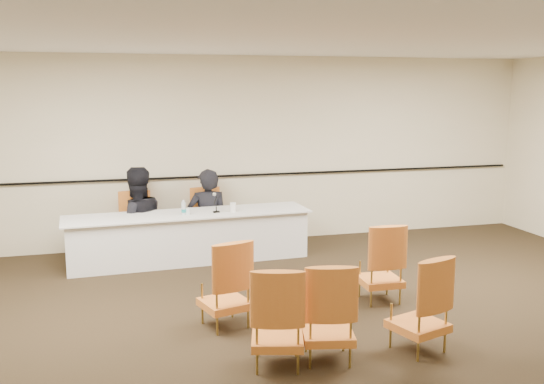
{
  "coord_description": "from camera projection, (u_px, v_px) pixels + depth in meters",
  "views": [
    {
      "loc": [
        -2.08,
        -5.51,
        2.49
      ],
      "look_at": [
        0.15,
        2.6,
        1.04
      ],
      "focal_mm": 40.0,
      "sensor_mm": 36.0,
      "label": 1
    }
  ],
  "objects": [
    {
      "name": "aud_chair_back_left",
      "position": [
        277.0,
        316.0,
        5.43
      ],
      "size": [
        0.61,
        0.61,
        0.95
      ],
      "primitive_type": null,
      "rotation": [
        0.0,
        0.0,
        -0.27
      ],
      "color": "orange",
      "rests_on": "ground"
    },
    {
      "name": "panelist_second",
      "position": [
        137.0,
        228.0,
        9.08
      ],
      "size": [
        1.02,
        0.87,
        1.84
      ],
      "primitive_type": "imported",
      "rotation": [
        0.0,
        0.0,
        3.36
      ],
      "color": "black",
      "rests_on": "ground"
    },
    {
      "name": "aud_chair_back_right",
      "position": [
        419.0,
        303.0,
        5.75
      ],
      "size": [
        0.63,
        0.63,
        0.95
      ],
      "primitive_type": null,
      "rotation": [
        0.0,
        0.0,
        0.31
      ],
      "color": "orange",
      "rests_on": "ground"
    },
    {
      "name": "wall_back",
      "position": [
        240.0,
        150.0,
        9.75
      ],
      "size": [
        10.0,
        0.04,
        3.0
      ],
      "primitive_type": "cube",
      "color": "beige",
      "rests_on": "ground"
    },
    {
      "name": "panelist_main_chair",
      "position": [
        208.0,
        220.0,
        9.4
      ],
      "size": [
        0.52,
        0.52,
        0.95
      ],
      "primitive_type": null,
      "rotation": [
        0.0,
        0.0,
        0.05
      ],
      "color": "orange",
      "rests_on": "ground"
    },
    {
      "name": "aud_chair_front_right",
      "position": [
        380.0,
        262.0,
        7.11
      ],
      "size": [
        0.52,
        0.52,
        0.95
      ],
      "primitive_type": null,
      "rotation": [
        0.0,
        0.0,
        -0.03
      ],
      "color": "orange",
      "rests_on": "ground"
    },
    {
      "name": "coffee_cup",
      "position": [
        233.0,
        207.0,
        8.82
      ],
      "size": [
        0.11,
        0.11,
        0.14
      ],
      "primitive_type": "cylinder",
      "rotation": [
        0.0,
        0.0,
        -0.28
      ],
      "color": "white",
      "rests_on": "panel_table"
    },
    {
      "name": "floor",
      "position": [
        325.0,
        334.0,
        6.2
      ],
      "size": [
        10.0,
        10.0,
        0.0
      ],
      "primitive_type": "plane",
      "color": "black",
      "rests_on": "ground"
    },
    {
      "name": "aud_chair_front_left",
      "position": [
        225.0,
        283.0,
        6.34
      ],
      "size": [
        0.62,
        0.62,
        0.95
      ],
      "primitive_type": null,
      "rotation": [
        0.0,
        0.0,
        0.27
      ],
      "color": "orange",
      "rests_on": "ground"
    },
    {
      "name": "ceiling",
      "position": [
        330.0,
        33.0,
        5.69
      ],
      "size": [
        10.0,
        10.0,
        0.0
      ],
      "primitive_type": "plane",
      "rotation": [
        3.14,
        0.0,
        0.0
      ],
      "color": "white",
      "rests_on": "ground"
    },
    {
      "name": "panelist_main",
      "position": [
        208.0,
        224.0,
        9.41
      ],
      "size": [
        0.67,
        0.47,
        1.75
      ],
      "primitive_type": "imported",
      "rotation": [
        0.0,
        0.0,
        3.06
      ],
      "color": "black",
      "rests_on": "ground"
    },
    {
      "name": "water_bottle",
      "position": [
        184.0,
        207.0,
        8.6
      ],
      "size": [
        0.08,
        0.08,
        0.22
      ],
      "primitive_type": null,
      "rotation": [
        0.0,
        0.0,
        -0.22
      ],
      "color": "teal",
      "rests_on": "panel_table"
    },
    {
      "name": "panel_table",
      "position": [
        189.0,
        237.0,
        8.8
      ],
      "size": [
        3.56,
        0.99,
        0.71
      ],
      "primitive_type": null,
      "rotation": [
        0.0,
        0.0,
        0.05
      ],
      "color": "silver",
      "rests_on": "ground"
    },
    {
      "name": "aud_chair_back_mid",
      "position": [
        328.0,
        311.0,
        5.54
      ],
      "size": [
        0.6,
        0.6,
        0.95
      ],
      "primitive_type": null,
      "rotation": [
        0.0,
        0.0,
        -0.22
      ],
      "color": "orange",
      "rests_on": "ground"
    },
    {
      "name": "papers",
      "position": [
        224.0,
        211.0,
        8.87
      ],
      "size": [
        0.35,
        0.3,
        0.0
      ],
      "primitive_type": "cube",
      "rotation": [
        0.0,
        0.0,
        0.29
      ],
      "color": "silver",
      "rests_on": "panel_table"
    },
    {
      "name": "wall_rail",
      "position": [
        241.0,
        175.0,
        9.78
      ],
      "size": [
        9.8,
        0.04,
        0.03
      ],
      "primitive_type": "cube",
      "color": "black",
      "rests_on": "wall_back"
    },
    {
      "name": "panelist_second_chair",
      "position": [
        137.0,
        224.0,
        9.07
      ],
      "size": [
        0.52,
        0.52,
        0.95
      ],
      "primitive_type": null,
      "rotation": [
        0.0,
        0.0,
        0.05
      ],
      "color": "orange",
      "rests_on": "ground"
    },
    {
      "name": "drinking_glass",
      "position": [
        188.0,
        211.0,
        8.63
      ],
      "size": [
        0.07,
        0.07,
        0.1
      ],
      "primitive_type": "cylinder",
      "rotation": [
        0.0,
        0.0,
        0.12
      ],
      "color": "silver",
      "rests_on": "panel_table"
    },
    {
      "name": "microphone",
      "position": [
        216.0,
        203.0,
        8.77
      ],
      "size": [
        0.1,
        0.2,
        0.28
      ],
      "primitive_type": null,
      "rotation": [
        0.0,
        0.0,
        0.0
      ],
      "color": "black",
      "rests_on": "panel_table"
    }
  ]
}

